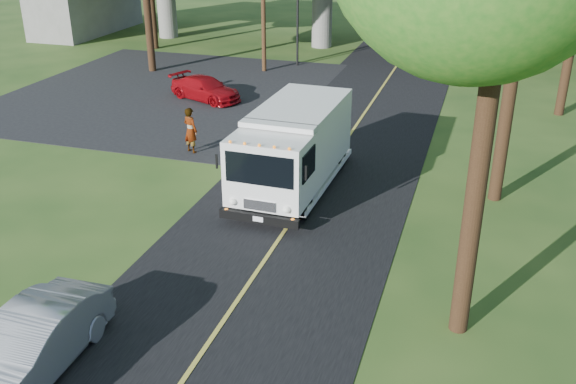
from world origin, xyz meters
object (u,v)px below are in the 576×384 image
at_px(red_sedan, 205,89).
at_px(silver_sedan, 32,344).
at_px(traffic_signal, 298,13).
at_px(pedestrian, 190,130).
at_px(step_van, 294,146).

relative_size(red_sedan, silver_sedan, 0.94).
distance_m(traffic_signal, pedestrian, 16.15).
bearing_deg(silver_sedan, traffic_signal, 93.96).
height_order(traffic_signal, silver_sedan, traffic_signal).
xyz_separation_m(red_sedan, pedestrian, (2.59, -7.22, 0.35)).
distance_m(step_van, pedestrian, 5.56).
bearing_deg(red_sedan, traffic_signal, 6.20).
xyz_separation_m(traffic_signal, red_sedan, (-2.34, -8.77, -2.61)).
bearing_deg(silver_sedan, red_sedan, 102.55).
height_order(step_van, silver_sedan, step_van).
height_order(step_van, red_sedan, step_van).
relative_size(traffic_signal, silver_sedan, 1.19).
distance_m(traffic_signal, step_van, 19.04).
relative_size(traffic_signal, red_sedan, 1.27).
bearing_deg(step_van, red_sedan, 130.48).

